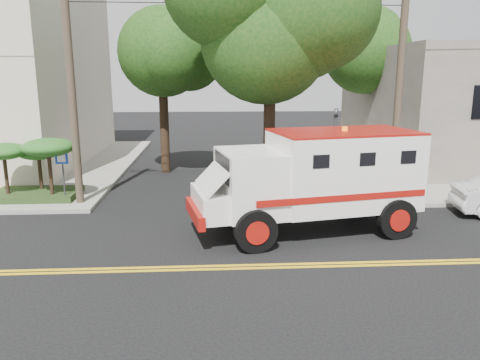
{
  "coord_description": "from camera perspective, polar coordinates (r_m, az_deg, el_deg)",
  "views": [
    {
      "loc": [
        -0.67,
        -11.1,
        4.82
      ],
      "look_at": [
        0.18,
        2.98,
        1.6
      ],
      "focal_mm": 35.0,
      "sensor_mm": 36.0,
      "label": 1
    }
  ],
  "objects": [
    {
      "name": "ground",
      "position": [
        12.12,
        0.01,
        -10.57
      ],
      "size": [
        100.0,
        100.0,
        0.0
      ],
      "primitive_type": "plane",
      "color": "black",
      "rests_on": "ground"
    },
    {
      "name": "sidewalk_ne",
      "position": [
        28.79,
        26.13,
        2.05
      ],
      "size": [
        17.0,
        17.0,
        0.15
      ],
      "primitive_type": "cube",
      "color": "gray",
      "rests_on": "ground"
    },
    {
      "name": "utility_pole_left",
      "position": [
        17.8,
        -19.9,
        11.08
      ],
      "size": [
        0.28,
        0.28,
        9.0
      ],
      "primitive_type": "cylinder",
      "color": "#382D23",
      "rests_on": "ground"
    },
    {
      "name": "utility_pole_right",
      "position": [
        18.66,
        18.87,
        11.2
      ],
      "size": [
        0.28,
        0.28,
        9.0
      ],
      "primitive_type": "cylinder",
      "color": "#382D23",
      "rests_on": "ground"
    },
    {
      "name": "tree_main",
      "position": [
        17.67,
        5.43,
        20.54
      ],
      "size": [
        6.08,
        5.7,
        9.85
      ],
      "color": "black",
      "rests_on": "ground"
    },
    {
      "name": "tree_left",
      "position": [
        23.0,
        -8.75,
        14.98
      ],
      "size": [
        4.48,
        4.2,
        7.7
      ],
      "color": "black",
      "rests_on": "ground"
    },
    {
      "name": "tree_right",
      "position": [
        28.54,
        16.62,
        14.9
      ],
      "size": [
        4.8,
        4.5,
        8.2
      ],
      "color": "black",
      "rests_on": "ground"
    },
    {
      "name": "traffic_signal",
      "position": [
        17.48,
        11.44,
        4.07
      ],
      "size": [
        0.15,
        0.18,
        3.6
      ],
      "color": "#3F3F42",
      "rests_on": "ground"
    },
    {
      "name": "accessibility_sign",
      "position": [
        18.47,
        -20.8,
        1.23
      ],
      "size": [
        0.45,
        0.1,
        2.02
      ],
      "color": "#3F3F42",
      "rests_on": "ground"
    },
    {
      "name": "palm_planter",
      "position": [
        19.24,
        -23.99,
        2.24
      ],
      "size": [
        3.52,
        2.63,
        2.36
      ],
      "color": "#1E3314",
      "rests_on": "sidewalk_nw"
    },
    {
      "name": "armored_truck",
      "position": [
        14.47,
        9.24,
        0.55
      ],
      "size": [
        7.22,
        3.84,
        3.13
      ],
      "rotation": [
        0.0,
        0.0,
        0.2
      ],
      "color": "white",
      "rests_on": "ground"
    },
    {
      "name": "pedestrian_a",
      "position": [
        18.61,
        20.52,
        0.4
      ],
      "size": [
        0.8,
        0.72,
        1.83
      ],
      "primitive_type": "imported",
      "rotation": [
        0.0,
        0.0,
        3.68
      ],
      "color": "gray",
      "rests_on": "sidewalk_ne"
    },
    {
      "name": "pedestrian_b",
      "position": [
        23.2,
        25.56,
        2.39
      ],
      "size": [
        1.11,
        0.97,
        1.92
      ],
      "primitive_type": "imported",
      "rotation": [
        0.0,
        0.0,
        2.85
      ],
      "color": "gray",
      "rests_on": "sidewalk_ne"
    }
  ]
}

